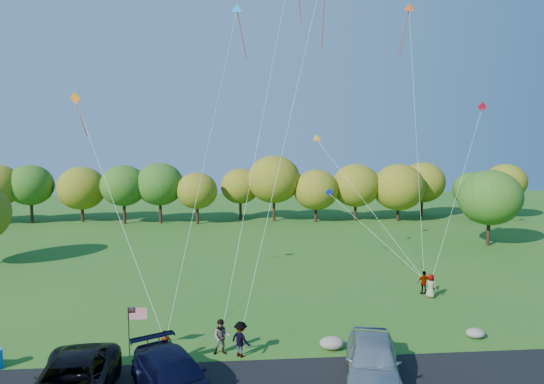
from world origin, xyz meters
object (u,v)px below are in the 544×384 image
Objects in this scene: minivan_dark at (72,384)px; flyer_e at (431,286)px; flyer_c at (241,339)px; flyer_a at (166,347)px; minivan_navy at (174,377)px; minivan_silver at (373,360)px; flyer_b at (222,337)px; flyer_d at (424,283)px.

minivan_dark is 4.06× the size of flyer_e.
minivan_dark is at bearing 72.96° from flyer_c.
minivan_navy is at bearing -97.11° from flyer_a.
minivan_silver is at bearing -36.87° from flyer_a.
flyer_c is at bearing 26.79° from minivan_dark.
minivan_navy is at bearing -162.46° from minivan_silver.
minivan_silver is 3.59× the size of flyer_e.
flyer_a is 0.99× the size of flyer_e.
minivan_dark reaches higher than flyer_a.
flyer_b is 1.09× the size of flyer_d.
minivan_navy is at bearing 38.02° from flyer_d.
flyer_e is (19.33, 11.52, -0.16)m from minivan_dark.
minivan_navy is 19.40m from flyer_d.
minivan_silver reaches higher than minivan_dark.
minivan_silver reaches higher than flyer_e.
flyer_c is (3.51, 0.38, 0.08)m from flyer_a.
minivan_navy is 3.68× the size of flyer_e.
flyer_d is (15.28, 11.95, -0.10)m from minivan_navy.
minivan_dark reaches higher than minivan_navy.
minivan_silver is at bearing 103.84° from flyer_e.
minivan_navy reaches higher than flyer_e.
minivan_navy is at bearing 83.42° from flyer_e.
minivan_navy is at bearing 95.15° from flyer_c.
flyer_d is at bearing 8.22° from flyer_a.
minivan_silver is 7.32m from flyer_b.
minivan_silver is 3.25× the size of flyer_b.
flyer_a is (3.15, 3.50, -0.17)m from minivan_dark.
minivan_dark is at bearing 32.56° from flyer_d.
minivan_dark is at bearing -144.22° from flyer_b.
minivan_navy is at bearing -115.59° from flyer_b.
flyer_d is at bearing 11.27° from minivan_navy.
flyer_d reaches higher than flyer_a.
flyer_a is 18.06m from flyer_e.
minivan_dark is 3.67× the size of flyer_b.
flyer_d is 1.01× the size of flyer_e.
flyer_b is (2.59, 0.69, 0.09)m from flyer_a.
flyer_a is at bearing -165.35° from flyer_b.
flyer_e is (15.43, 11.21, -0.11)m from minivan_navy.
minivan_dark is 7.71m from flyer_c.
flyer_e is at bearing 5.93° from flyer_a.
minivan_silver is at bearing -23.24° from minivan_navy.
flyer_d is (19.19, 12.26, -0.15)m from minivan_dark.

